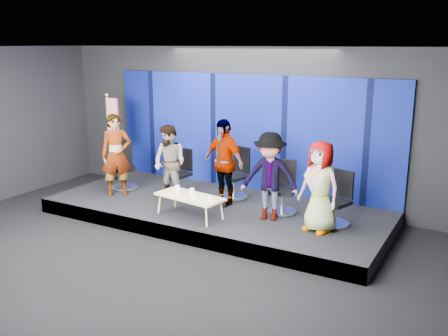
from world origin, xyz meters
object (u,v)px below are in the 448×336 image
at_px(panelist_a, 116,155).
at_px(panelist_c, 223,162).
at_px(coffee_table, 190,197).
at_px(flag_stand, 112,135).
at_px(chair_c, 236,181).
at_px(mug_b, 178,192).
at_px(mug_e, 211,198).
at_px(panelist_e, 320,187).
at_px(chair_e, 337,207).
at_px(chair_a, 124,173).
at_px(panelist_b, 170,163).
at_px(mug_a, 178,188).
at_px(panelist_d, 270,177).
at_px(mug_d, 194,196).
at_px(chair_b, 180,179).
at_px(mug_c, 192,191).
at_px(chair_d, 283,196).

distance_m(panelist_a, panelist_c, 2.43).
xyz_separation_m(coffee_table, flag_stand, (-3.07, 1.30, 0.74)).
bearing_deg(chair_c, mug_b, -89.24).
bearing_deg(mug_e, panelist_e, 15.98).
relative_size(chair_e, mug_e, 11.58).
distance_m(chair_e, mug_e, 2.32).
height_order(chair_a, chair_c, chair_a).
relative_size(panelist_b, mug_a, 14.80).
relative_size(panelist_d, mug_d, 17.16).
bearing_deg(mug_b, panelist_b, 133.19).
bearing_deg(mug_d, mug_e, 8.86).
bearing_deg(chair_b, panelist_d, -6.97).
distance_m(panelist_d, coffee_table, 1.59).
bearing_deg(panelist_d, mug_c, -172.33).
bearing_deg(chair_a, mug_c, -63.47).
bearing_deg(coffee_table, panelist_b, 143.06).
distance_m(chair_a, coffee_table, 2.56).
bearing_deg(chair_e, mug_c, -144.13).
distance_m(chair_b, chair_c, 1.28).
xyz_separation_m(chair_d, coffee_table, (-1.46, -1.11, 0.05)).
bearing_deg(chair_c, chair_b, -151.55).
relative_size(chair_e, flag_stand, 0.48).
xyz_separation_m(mug_b, mug_e, (0.74, -0.00, -0.01)).
height_order(chair_a, panelist_e, panelist_e).
relative_size(panelist_b, chair_d, 1.55).
distance_m(chair_a, panelist_e, 4.85).
xyz_separation_m(coffee_table, mug_c, (-0.03, 0.13, 0.09)).
height_order(chair_e, mug_b, chair_e).
relative_size(chair_c, chair_e, 1.09).
height_order(panelist_b, chair_e, panelist_b).
bearing_deg(chair_d, mug_e, -140.40).
bearing_deg(chair_c, flag_stand, -160.61).
bearing_deg(mug_c, mug_d, -49.57).
bearing_deg(coffee_table, chair_e, 20.02).
bearing_deg(panelist_b, chair_b, 106.19).
bearing_deg(chair_c, panelist_d, -21.18).
distance_m(panelist_a, chair_d, 3.76).
distance_m(coffee_table, flag_stand, 3.41).
relative_size(panelist_a, coffee_table, 1.24).
distance_m(chair_b, coffee_table, 1.62).
xyz_separation_m(panelist_d, mug_e, (-0.88, -0.68, -0.37)).
distance_m(mug_c, mug_d, 0.32).
bearing_deg(panelist_b, panelist_e, 2.73).
height_order(mug_c, flag_stand, flag_stand).
xyz_separation_m(chair_a, mug_e, (2.91, -0.96, 0.10)).
relative_size(mug_b, mug_c, 0.90).
relative_size(chair_e, mug_a, 9.32).
xyz_separation_m(chair_a, mug_d, (2.58, -1.01, 0.11)).
bearing_deg(panelist_e, panelist_b, -165.80).
distance_m(panelist_a, chair_c, 2.66).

